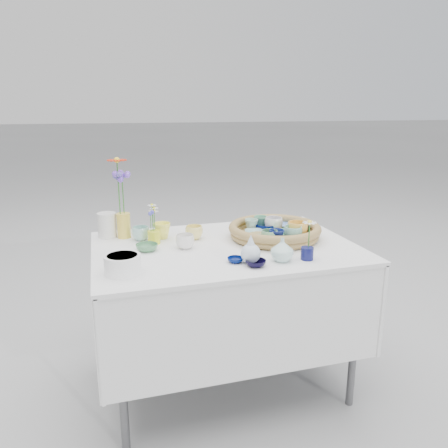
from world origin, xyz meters
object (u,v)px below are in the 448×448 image
object	(u,v)px
wicker_tray	(275,231)
tall_vase_yellow	(124,225)
display_table	(225,382)
bud_vase_seafoam	(282,250)

from	to	relation	value
wicker_tray	tall_vase_yellow	xyz separation A→B (m)	(-0.74, 0.23, 0.03)
display_table	bud_vase_seafoam	xyz separation A→B (m)	(0.18, -0.28, 0.82)
wicker_tray	tall_vase_yellow	world-z (taller)	tall_vase_yellow
display_table	tall_vase_yellow	xyz separation A→B (m)	(-0.46, 0.28, 0.83)
bud_vase_seafoam	tall_vase_yellow	bearing A→B (deg)	138.92
display_table	wicker_tray	distance (m)	0.85
display_table	wicker_tray	world-z (taller)	wicker_tray
display_table	wicker_tray	bearing A→B (deg)	10.12
bud_vase_seafoam	tall_vase_yellow	size ratio (longest dim) A/B	0.81
tall_vase_yellow	display_table	bearing A→B (deg)	-31.25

